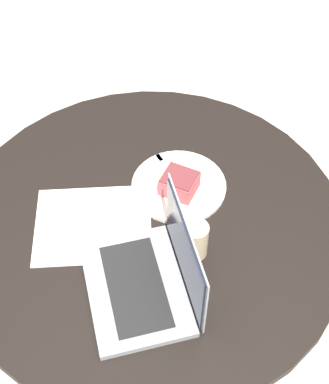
{
  "coord_description": "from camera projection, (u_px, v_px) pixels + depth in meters",
  "views": [
    {
      "loc": [
        -0.15,
        0.86,
        1.84
      ],
      "look_at": [
        -0.03,
        -0.06,
        0.75
      ],
      "focal_mm": 50.0,
      "sensor_mm": 36.0,
      "label": 1
    }
  ],
  "objects": [
    {
      "name": "ground_plane",
      "position": [
        154.0,
        333.0,
        1.97
      ],
      "size": [
        12.0,
        12.0,
        0.0
      ],
      "primitive_type": "plane",
      "color": "#B7AD9E"
    },
    {
      "name": "plate",
      "position": [
        179.0,
        186.0,
        1.49
      ],
      "size": [
        0.26,
        0.26,
        0.01
      ],
      "color": "silver",
      "rests_on": "dining_table"
    },
    {
      "name": "paper_document",
      "position": [
        93.0,
        224.0,
        1.41
      ],
      "size": [
        0.35,
        0.31,
        0.0
      ],
      "rotation": [
        0.0,
        0.0,
        0.19
      ],
      "color": "white",
      "rests_on": "dining_table"
    },
    {
      "name": "fork",
      "position": [
        168.0,
        170.0,
        1.52
      ],
      "size": [
        0.12,
        0.15,
        0.0
      ],
      "rotation": [
        0.0,
        0.0,
        5.35
      ],
      "color": "silver",
      "rests_on": "plate"
    },
    {
      "name": "laptop",
      "position": [
        149.0,
        279.0,
        1.26
      ],
      "size": [
        0.33,
        0.38,
        0.22
      ],
      "rotation": [
        0.0,
        0.0,
        5.1
      ],
      "color": "gray",
      "rests_on": "dining_table"
    },
    {
      "name": "cake_slice",
      "position": [
        179.0,
        183.0,
        1.45
      ],
      "size": [
        0.11,
        0.11,
        0.06
      ],
      "rotation": [
        0.0,
        0.0,
        2.83
      ],
      "color": "#B74C51",
      "rests_on": "plate"
    },
    {
      "name": "dining_table",
      "position": [
        151.0,
        246.0,
        1.54
      ],
      "size": [
        1.05,
        1.05,
        0.71
      ],
      "color": "black",
      "rests_on": "ground_plane"
    },
    {
      "name": "coffee_glass",
      "position": [
        195.0,
        240.0,
        1.32
      ],
      "size": [
        0.06,
        0.06,
        0.1
      ],
      "color": "#C6AD89",
      "rests_on": "dining_table"
    }
  ]
}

